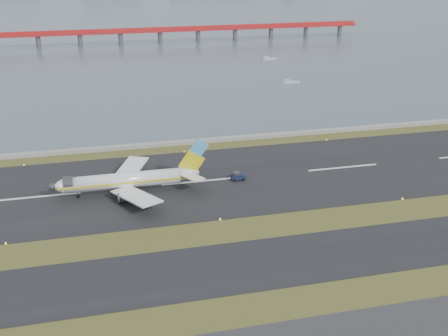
# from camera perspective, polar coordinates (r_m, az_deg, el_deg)

# --- Properties ---
(ground) EXTENTS (1000.00, 1000.00, 0.00)m
(ground) POSITION_cam_1_polar(r_m,az_deg,el_deg) (118.59, 0.45, -6.94)
(ground) COLOR #3A4819
(ground) RESTS_ON ground
(taxiway_strip) EXTENTS (1000.00, 18.00, 0.10)m
(taxiway_strip) POSITION_cam_1_polar(r_m,az_deg,el_deg) (108.55, 2.03, -9.87)
(taxiway_strip) COLOR black
(taxiway_strip) RESTS_ON ground
(runway_strip) EXTENTS (1000.00, 45.00, 0.10)m
(runway_strip) POSITION_cam_1_polar(r_m,az_deg,el_deg) (144.92, -2.48, -1.37)
(runway_strip) COLOR black
(runway_strip) RESTS_ON ground
(seawall) EXTENTS (1000.00, 2.50, 1.00)m
(seawall) POSITION_cam_1_polar(r_m,az_deg,el_deg) (172.32, -4.48, 2.58)
(seawall) COLOR #989893
(seawall) RESTS_ON ground
(bay_water) EXTENTS (1400.00, 800.00, 1.30)m
(bay_water) POSITION_cam_1_polar(r_m,az_deg,el_deg) (564.22, -11.60, 15.57)
(bay_water) COLOR #455463
(bay_water) RESTS_ON ground
(red_pier) EXTENTS (260.00, 5.00, 10.20)m
(red_pier) POSITION_cam_1_polar(r_m,az_deg,el_deg) (357.19, -6.54, 13.66)
(red_pier) COLOR red
(red_pier) RESTS_ON ground
(airliner) EXTENTS (38.52, 32.89, 12.80)m
(airliner) POSITION_cam_1_polar(r_m,az_deg,el_deg) (138.83, -9.56, -1.21)
(airliner) COLOR white
(airliner) RESTS_ON ground
(pushback_tug) EXTENTS (3.49, 2.12, 2.20)m
(pushback_tug) POSITION_cam_1_polar(r_m,az_deg,el_deg) (145.26, 1.40, -0.86)
(pushback_tug) COLOR #151B3A
(pushback_tug) RESTS_ON ground
(workboat_near) EXTENTS (7.55, 3.58, 1.76)m
(workboat_near) POSITION_cam_1_polar(r_m,az_deg,el_deg) (251.11, 6.78, 8.65)
(workboat_near) COLOR #BDBCC1
(workboat_near) RESTS_ON ground
(workboat_far) EXTENTS (7.58, 2.41, 1.84)m
(workboat_far) POSITION_cam_1_polar(r_m,az_deg,el_deg) (303.23, 4.56, 11.00)
(workboat_far) COLOR #BDBCC1
(workboat_far) RESTS_ON ground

